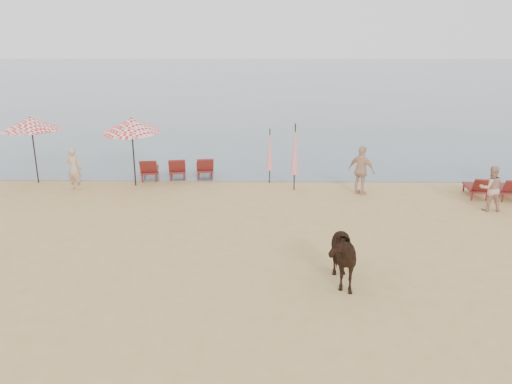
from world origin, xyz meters
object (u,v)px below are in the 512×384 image
beachgoer_left (74,169)px  beachgoer_right_b (361,171)px  umbrella_closed_right (270,150)px  umbrella_open_left_a (31,124)px  umbrella_open_left_b (131,125)px  beachgoer_right_a (491,188)px  lounger_cluster_left (177,168)px  umbrella_closed_left (295,150)px  cow (337,254)px

beachgoer_left → beachgoer_right_b: size_ratio=0.91×
umbrella_closed_right → beachgoer_right_b: 3.63m
umbrella_open_left_a → umbrella_open_left_b: umbrella_open_left_b is taller
umbrella_closed_right → beachgoer_left: 7.37m
beachgoer_right_a → beachgoer_left: bearing=-4.4°
lounger_cluster_left → beachgoer_right_b: size_ratio=1.73×
umbrella_open_left_a → beachgoer_left: bearing=-47.3°
lounger_cluster_left → umbrella_closed_left: umbrella_closed_left is taller
beachgoer_right_a → beachgoer_right_b: bearing=-19.7°
umbrella_open_left_a → beachgoer_right_b: (12.39, -1.35, -1.44)m
umbrella_open_left_a → umbrella_open_left_b: (3.93, -0.35, 0.02)m
umbrella_open_left_a → umbrella_closed_right: 9.16m
umbrella_open_left_a → beachgoer_left: umbrella_open_left_a is taller
umbrella_open_left_a → umbrella_open_left_b: size_ratio=0.95×
lounger_cluster_left → beachgoer_right_b: beachgoer_right_b is taller
umbrella_closed_right → beachgoer_left: (-7.29, -1.01, -0.52)m
umbrella_open_left_a → beachgoer_right_b: umbrella_open_left_a is taller
umbrella_open_left_a → beachgoer_right_a: (16.28, -3.08, -1.58)m
beachgoer_right_b → umbrella_closed_right: bearing=17.0°
lounger_cluster_left → beachgoer_right_a: size_ratio=2.04×
umbrella_open_left_b → umbrella_closed_left: (6.08, -0.45, -0.82)m
umbrella_open_left_a → umbrella_closed_left: (10.01, -0.80, -0.80)m
beachgoer_right_b → umbrella_open_left_b: bearing=34.5°
cow → beachgoer_right_b: bearing=69.9°
lounger_cluster_left → beachgoer_right_a: (10.89, -3.79, 0.32)m
lounger_cluster_left → umbrella_open_left_b: umbrella_open_left_b is taller
lounger_cluster_left → beachgoer_left: beachgoer_left is taller
lounger_cluster_left → cow: size_ratio=1.79×
umbrella_open_left_a → beachgoer_right_b: size_ratio=1.46×
cow → beachgoer_right_a: (5.73, 5.23, 0.03)m
lounger_cluster_left → beachgoer_left: (-3.57, -1.59, 0.37)m
umbrella_open_left_a → umbrella_closed_right: (9.11, 0.13, -1.01)m
beachgoer_right_a → beachgoer_right_b: beachgoer_right_b is taller
umbrella_closed_left → cow: (0.53, -7.51, -0.80)m
umbrella_open_left_b → umbrella_closed_right: 5.29m
lounger_cluster_left → beachgoer_right_b: 7.31m
umbrella_open_left_b → cow: umbrella_open_left_b is taller
beachgoer_left → umbrella_open_left_a: bearing=-12.6°
beachgoer_left → beachgoer_right_a: 14.63m
umbrella_closed_right → beachgoer_left: umbrella_closed_right is taller
lounger_cluster_left → cow: 10.40m
lounger_cluster_left → beachgoer_right_b: bearing=-25.5°
umbrella_open_left_b → beachgoer_left: size_ratio=1.69×
lounger_cluster_left → umbrella_open_left_b: size_ratio=1.13×
lounger_cluster_left → beachgoer_right_a: bearing=-28.3°
umbrella_closed_left → umbrella_closed_right: umbrella_closed_left is taller
umbrella_open_left_a → cow: bearing=-59.6°
umbrella_closed_right → umbrella_closed_left: bearing=-45.5°
lounger_cluster_left → umbrella_closed_right: bearing=-18.0°
beachgoer_right_b → beachgoer_right_a: bearing=-162.6°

